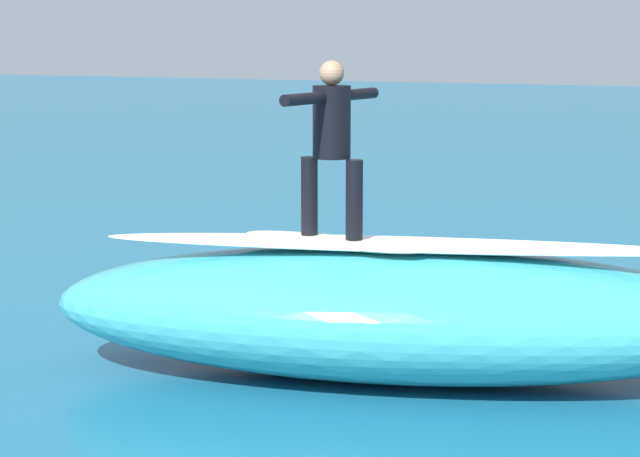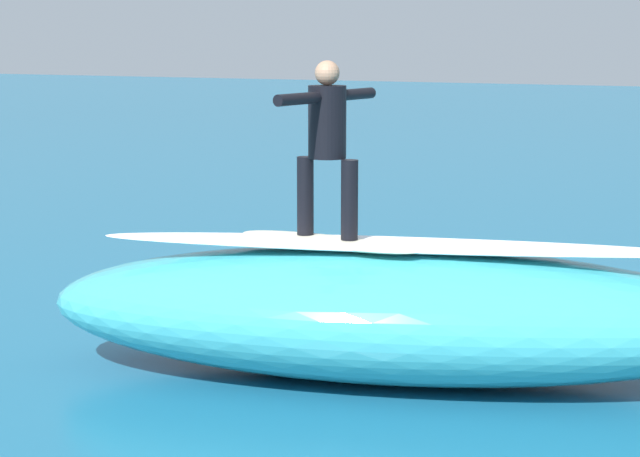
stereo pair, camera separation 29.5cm
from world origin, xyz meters
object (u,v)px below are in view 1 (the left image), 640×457
at_px(surfer_riding, 332,135).
at_px(surfboard_paddling, 311,287).
at_px(surfer_paddling, 309,273).
at_px(surfboard_riding, 331,242).

distance_m(surfer_riding, surfboard_paddling, 4.43).
bearing_deg(surfboard_paddling, surfer_riding, -10.84).
bearing_deg(surfer_paddling, surfer_riding, -10.51).
bearing_deg(surfboard_riding, surfer_riding, -81.54).
relative_size(surfer_riding, surfer_paddling, 1.28).
bearing_deg(surfboard_riding, surfboard_paddling, -54.05).
relative_size(surfboard_riding, surfer_riding, 1.19).
distance_m(surfboard_riding, surfer_riding, 1.03).
xyz_separation_m(surfboard_riding, surfboard_paddling, (1.74, -3.35, -1.28)).
bearing_deg(surfboard_riding, surfer_paddling, -53.72).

